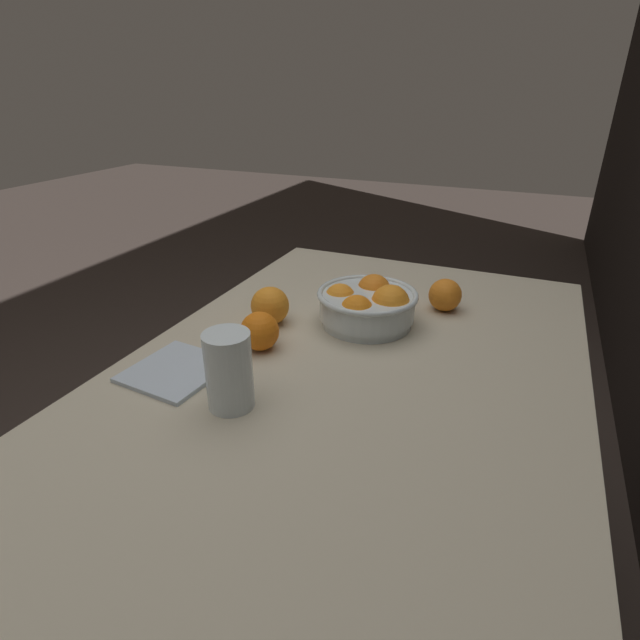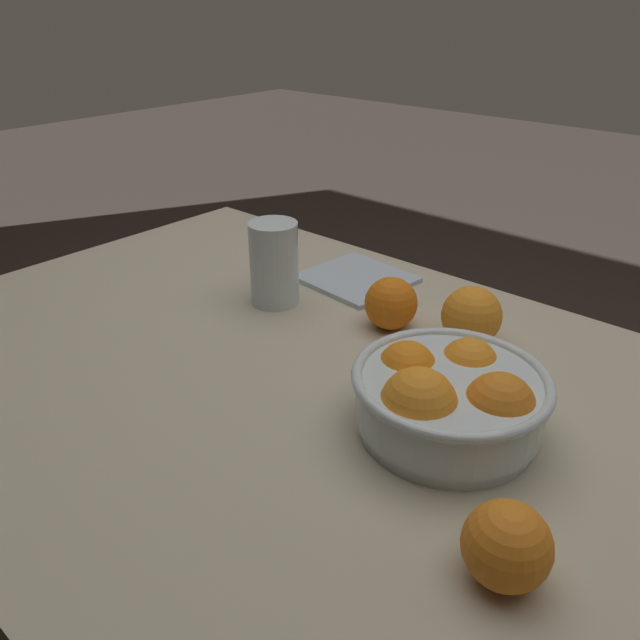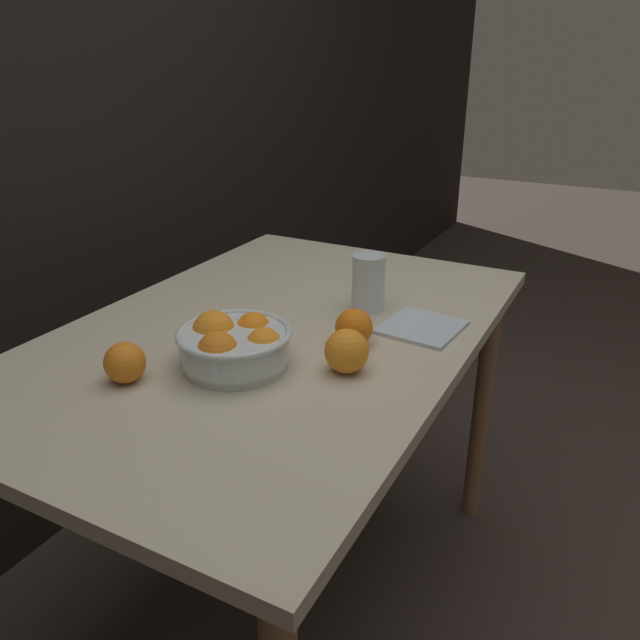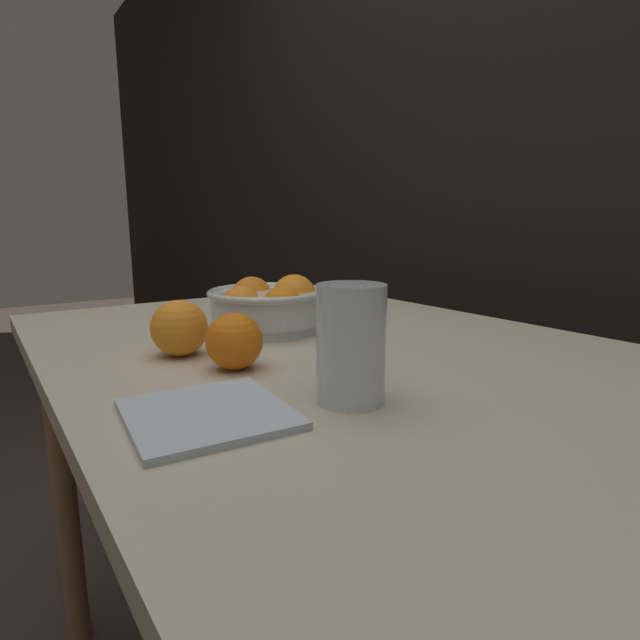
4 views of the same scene
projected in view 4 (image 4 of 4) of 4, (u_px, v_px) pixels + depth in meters
The scene contains 8 objects.
back_wall at pixel (612, 66), 1.09m from camera, with size 8.00×0.05×2.60m, color black.
dining_table at pixel (342, 404), 0.79m from camera, with size 1.23×0.81×0.77m.
fruit_bowl at pixel (269, 305), 0.90m from camera, with size 0.21×0.21×0.10m.
juice_glass at pixel (351, 349), 0.54m from camera, with size 0.07×0.07×0.13m.
orange_loose_near_bowl at pixel (234, 341), 0.66m from camera, with size 0.08×0.08×0.08m, color orange.
orange_loose_front at pixel (179, 328), 0.73m from camera, with size 0.08×0.08×0.08m, color orange.
orange_loose_aside at pixel (293, 294), 1.09m from camera, with size 0.07×0.07×0.07m, color orange.
napkin at pixel (208, 414), 0.50m from camera, with size 0.16×0.15×0.01m, color silver.
Camera 4 is at (0.60, -0.46, 0.97)m, focal length 28.00 mm.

